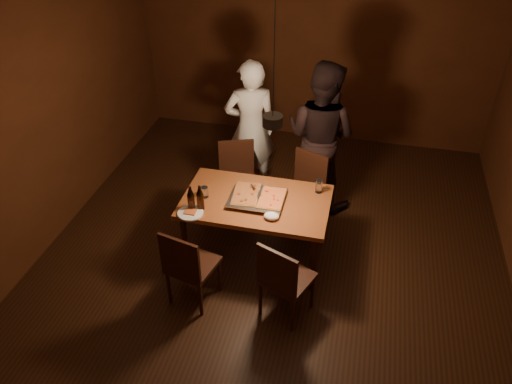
% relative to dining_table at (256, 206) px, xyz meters
% --- Properties ---
extents(room_shell, '(6.00, 6.00, 6.00)m').
position_rel_dining_table_xyz_m(room_shell, '(0.19, -0.15, 0.72)').
color(room_shell, '#351B0E').
rests_on(room_shell, ground).
extents(dining_table, '(1.50, 0.90, 0.75)m').
position_rel_dining_table_xyz_m(dining_table, '(0.00, 0.00, 0.00)').
color(dining_table, '#974D26').
rests_on(dining_table, floor).
extents(chair_far_left, '(0.54, 0.54, 0.49)m').
position_rel_dining_table_xyz_m(chair_far_left, '(-0.42, 0.79, -0.14)').
color(chair_far_left, '#38190F').
rests_on(chair_far_left, floor).
extents(chair_far_right, '(0.55, 0.55, 0.49)m').
position_rel_dining_table_xyz_m(chair_far_right, '(0.41, 0.73, -0.14)').
color(chair_far_right, '#38190F').
rests_on(chair_far_right, floor).
extents(chair_near_left, '(0.50, 0.50, 0.49)m').
position_rel_dining_table_xyz_m(chair_near_left, '(-0.47, -0.82, -0.14)').
color(chair_near_left, '#38190F').
rests_on(chair_near_left, floor).
extents(chair_near_right, '(0.55, 0.55, 0.49)m').
position_rel_dining_table_xyz_m(chair_near_right, '(0.43, -0.79, -0.14)').
color(chair_near_right, '#38190F').
rests_on(chair_near_right, floor).
extents(pizza_tray, '(0.59, 0.49, 0.05)m').
position_rel_dining_table_xyz_m(pizza_tray, '(0.02, -0.01, 0.10)').
color(pizza_tray, silver).
rests_on(pizza_tray, dining_table).
extents(pizza_meat, '(0.30, 0.43, 0.02)m').
position_rel_dining_table_xyz_m(pizza_meat, '(-0.11, 0.00, 0.13)').
color(pizza_meat, maroon).
rests_on(pizza_meat, pizza_tray).
extents(pizza_cheese, '(0.25, 0.39, 0.02)m').
position_rel_dining_table_xyz_m(pizza_cheese, '(0.17, -0.01, 0.13)').
color(pizza_cheese, gold).
rests_on(pizza_cheese, pizza_tray).
extents(spatula, '(0.20, 0.25, 0.04)m').
position_rel_dining_table_xyz_m(spatula, '(0.00, 0.01, 0.14)').
color(spatula, silver).
rests_on(spatula, pizza_tray).
extents(beer_bottle_a, '(0.07, 0.07, 0.27)m').
position_rel_dining_table_xyz_m(beer_bottle_a, '(-0.59, -0.30, 0.21)').
color(beer_bottle_a, black).
rests_on(beer_bottle_a, dining_table).
extents(beer_bottle_b, '(0.07, 0.07, 0.27)m').
position_rel_dining_table_xyz_m(beer_bottle_b, '(-0.50, -0.27, 0.21)').
color(beer_bottle_b, black).
rests_on(beer_bottle_b, dining_table).
extents(water_glass_left, '(0.07, 0.07, 0.12)m').
position_rel_dining_table_xyz_m(water_glass_left, '(-0.53, -0.07, 0.13)').
color(water_glass_left, silver).
rests_on(water_glass_left, dining_table).
extents(water_glass_right, '(0.07, 0.07, 0.14)m').
position_rel_dining_table_xyz_m(water_glass_right, '(0.60, 0.29, 0.15)').
color(water_glass_right, silver).
rests_on(water_glass_right, dining_table).
extents(plate_slice, '(0.26, 0.26, 0.03)m').
position_rel_dining_table_xyz_m(plate_slice, '(-0.58, -0.37, 0.08)').
color(plate_slice, white).
rests_on(plate_slice, dining_table).
extents(napkin, '(0.15, 0.12, 0.06)m').
position_rel_dining_table_xyz_m(napkin, '(0.22, -0.26, 0.11)').
color(napkin, white).
rests_on(napkin, dining_table).
extents(diner_white, '(0.73, 0.60, 1.74)m').
position_rel_dining_table_xyz_m(diner_white, '(-0.36, 1.26, 0.19)').
color(diner_white, white).
rests_on(diner_white, floor).
extents(diner_dark, '(1.08, 0.97, 1.82)m').
position_rel_dining_table_xyz_m(diner_dark, '(0.50, 1.20, 0.24)').
color(diner_dark, black).
rests_on(diner_dark, floor).
extents(pendant_lamp, '(0.18, 0.18, 1.10)m').
position_rel_dining_table_xyz_m(pendant_lamp, '(0.19, -0.15, 1.08)').
color(pendant_lamp, black).
rests_on(pendant_lamp, ceiling).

